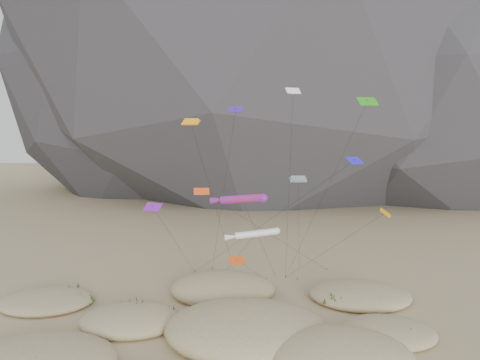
# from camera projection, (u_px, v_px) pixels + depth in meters

# --- Properties ---
(ground) EXTENTS (500.00, 500.00, 0.00)m
(ground) POSITION_uv_depth(u_px,v_px,m) (227.00, 347.00, 46.11)
(ground) COLOR #CCB789
(ground) RESTS_ON ground
(dunes) EXTENTS (50.96, 36.98, 4.25)m
(dunes) POSITION_uv_depth(u_px,v_px,m) (224.00, 327.00, 49.09)
(dunes) COLOR #CCB789
(dunes) RESTS_ON ground
(dune_grass) EXTENTS (41.95, 29.14, 1.54)m
(dune_grass) POSITION_uv_depth(u_px,v_px,m) (209.00, 323.00, 49.92)
(dune_grass) COLOR black
(dune_grass) RESTS_ON ground
(kite_stakes) EXTENTS (20.09, 6.11, 0.30)m
(kite_stakes) POSITION_uv_depth(u_px,v_px,m) (257.00, 275.00, 68.81)
(kite_stakes) COLOR #3F2D1E
(kite_stakes) RESTS_ON ground
(rainbow_tube_kite) EXTENTS (8.51, 10.79, 13.66)m
(rainbow_tube_kite) POSITION_uv_depth(u_px,v_px,m) (240.00, 199.00, 57.81)
(rainbow_tube_kite) COLOR red
(rainbow_tube_kite) RESTS_ON ground
(white_tube_kite) EXTENTS (8.26, 13.05, 9.52)m
(white_tube_kite) POSITION_uv_depth(u_px,v_px,m) (254.00, 234.00, 56.52)
(white_tube_kite) COLOR silver
(white_tube_kite) RESTS_ON ground
(orange_parafoil) EXTENTS (5.95, 11.00, 22.84)m
(orange_parafoil) POSITION_uv_depth(u_px,v_px,m) (191.00, 124.00, 59.88)
(orange_parafoil) COLOR #FFA30D
(orange_parafoil) RESTS_ON ground
(multi_parafoil) EXTENTS (2.34, 15.97, 15.87)m
(multi_parafoil) POSITION_uv_depth(u_px,v_px,m) (298.00, 181.00, 56.48)
(multi_parafoil) COLOR red
(multi_parafoil) RESTS_ON ground
(delta_kites) EXTENTS (28.58, 22.21, 26.76)m
(delta_kites) POSITION_uv_depth(u_px,v_px,m) (284.00, 168.00, 54.81)
(delta_kites) COLOR white
(delta_kites) RESTS_ON ground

